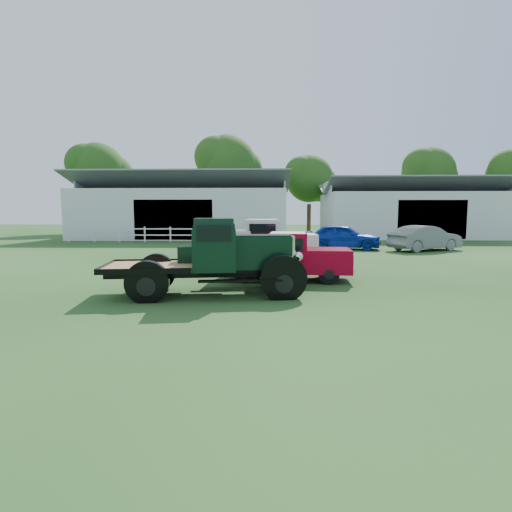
# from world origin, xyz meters

# --- Properties ---
(ground) EXTENTS (120.00, 120.00, 0.00)m
(ground) POSITION_xyz_m (0.00, 0.00, 0.00)
(ground) COLOR #183911
(shed_left) EXTENTS (18.80, 10.20, 5.60)m
(shed_left) POSITION_xyz_m (-7.00, 26.00, 2.80)
(shed_left) COLOR silver
(shed_left) RESTS_ON ground
(shed_right) EXTENTS (16.80, 9.20, 5.20)m
(shed_right) POSITION_xyz_m (14.00, 27.00, 2.60)
(shed_right) COLOR silver
(shed_right) RESTS_ON ground
(fence_rail) EXTENTS (14.20, 0.16, 1.20)m
(fence_rail) POSITION_xyz_m (-8.00, 20.00, 0.60)
(fence_rail) COLOR white
(fence_rail) RESTS_ON ground
(tree_a) EXTENTS (6.30, 6.30, 10.50)m
(tree_a) POSITION_xyz_m (-18.00, 33.00, 5.25)
(tree_a) COLOR #28540E
(tree_a) RESTS_ON ground
(tree_b) EXTENTS (6.90, 6.90, 11.50)m
(tree_b) POSITION_xyz_m (-4.00, 34.00, 5.75)
(tree_b) COLOR #28540E
(tree_b) RESTS_ON ground
(tree_c) EXTENTS (5.40, 5.40, 9.00)m
(tree_c) POSITION_xyz_m (5.00, 33.00, 4.50)
(tree_c) COLOR #28540E
(tree_c) RESTS_ON ground
(tree_d) EXTENTS (6.00, 6.00, 10.00)m
(tree_d) POSITION_xyz_m (18.00, 34.00, 5.00)
(tree_d) COLOR #28540E
(tree_d) RESTS_ON ground
(vintage_flatbed) EXTENTS (5.76, 2.90, 2.19)m
(vintage_flatbed) POSITION_xyz_m (-1.09, 0.62, 1.09)
(vintage_flatbed) COLOR black
(vintage_flatbed) RESTS_ON ground
(red_pickup) EXTENTS (4.69, 2.06, 1.67)m
(red_pickup) POSITION_xyz_m (1.16, 3.10, 0.84)
(red_pickup) COLOR #A6001F
(red_pickup) RESTS_ON ground
(white_pickup) EXTENTS (5.41, 2.20, 1.97)m
(white_pickup) POSITION_xyz_m (0.19, 7.77, 0.98)
(white_pickup) COLOR silver
(white_pickup) RESTS_ON ground
(misc_car_blue) EXTENTS (4.95, 2.84, 1.59)m
(misc_car_blue) POSITION_xyz_m (5.26, 14.58, 0.79)
(misc_car_blue) COLOR #0C2C9F
(misc_car_blue) RESTS_ON ground
(misc_car_grey) EXTENTS (4.82, 3.43, 1.51)m
(misc_car_grey) POSITION_xyz_m (10.04, 13.68, 0.76)
(misc_car_grey) COLOR slate
(misc_car_grey) RESTS_ON ground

